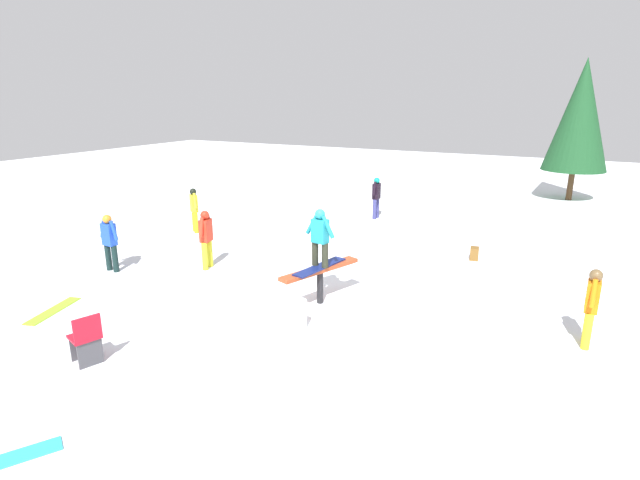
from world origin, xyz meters
TOP-DOWN VIEW (x-y plane):
  - ground_plane at (0.00, 0.00)m, footprint 60.00×60.00m
  - rail_feature at (0.00, 0.00)m, footprint 2.00×0.95m
  - snow_kicker_ramp at (-1.83, 0.65)m, footprint 2.20×2.02m
  - main_rider_on_rail at (0.00, 0.00)m, footprint 1.51×0.73m
  - bystander_blue at (-0.62, 5.58)m, footprint 0.24×0.67m
  - bystander_orange at (0.47, -5.05)m, footprint 0.65×0.22m
  - bystander_black at (7.70, 1.73)m, footprint 0.61×0.21m
  - bystander_yellow at (3.24, 6.23)m, footprint 0.44×0.53m
  - bystander_red at (0.66, 3.58)m, footprint 0.65×0.28m
  - loose_snowboard_lime at (-2.93, 4.67)m, footprint 1.41×0.65m
  - folding_chair at (-3.99, 2.25)m, footprint 0.56×0.56m
  - backpack_on_snow at (4.51, -2.35)m, footprint 0.33×0.27m
  - pine_tree_far at (14.57, -4.33)m, footprint 2.52×2.52m

SIDE VIEW (x-z plane):
  - ground_plane at x=0.00m, z-range 0.00..0.00m
  - loose_snowboard_lime at x=-2.93m, z-range 0.00..0.02m
  - backpack_on_snow at x=4.51m, z-range 0.00..0.34m
  - snow_kicker_ramp at x=-1.83m, z-range 0.00..0.61m
  - folding_chair at x=-3.99m, z-range -0.03..0.85m
  - rail_feature at x=0.00m, z-range 0.26..1.06m
  - bystander_orange at x=0.47m, z-range 0.09..1.52m
  - bystander_yellow at x=3.24m, z-range 0.09..1.52m
  - bystander_blue at x=-0.62m, z-range 0.09..1.54m
  - bystander_black at x=7.70m, z-range 0.09..1.57m
  - bystander_red at x=0.66m, z-range 0.09..1.60m
  - main_rider_on_rail at x=0.00m, z-range 0.77..2.03m
  - pine_tree_far at x=14.57m, z-range 0.62..6.35m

